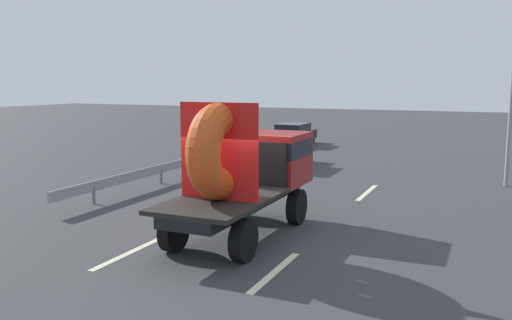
# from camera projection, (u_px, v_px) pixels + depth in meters

# --- Properties ---
(ground_plane) EXTENTS (120.00, 120.00, 0.00)m
(ground_plane) POSITION_uv_depth(u_px,v_px,m) (228.00, 239.00, 12.79)
(ground_plane) COLOR #38383A
(flatbed_truck) EXTENTS (2.02, 5.19, 3.28)m
(flatbed_truck) POSITION_uv_depth(u_px,v_px,m) (248.00, 167.00, 13.17)
(flatbed_truck) COLOR black
(flatbed_truck) RESTS_ON ground_plane
(distant_sedan) EXTENTS (1.87, 4.36, 1.42)m
(distant_sedan) POSITION_uv_depth(u_px,v_px,m) (274.00, 149.00, 23.69)
(distant_sedan) COLOR black
(distant_sedan) RESTS_ON ground_plane
(guardrail) EXTENTS (0.10, 14.64, 0.71)m
(guardrail) POSITION_uv_depth(u_px,v_px,m) (187.00, 162.00, 21.36)
(guardrail) COLOR gray
(guardrail) RESTS_ON ground_plane
(lane_dash_left_near) EXTENTS (0.16, 2.74, 0.01)m
(lane_dash_left_near) POSITION_uv_depth(u_px,v_px,m) (133.00, 251.00, 11.87)
(lane_dash_left_near) COLOR beige
(lane_dash_left_near) RESTS_ON ground_plane
(lane_dash_left_far) EXTENTS (0.16, 2.05, 0.01)m
(lane_dash_left_far) POSITION_uv_depth(u_px,v_px,m) (270.00, 187.00, 19.12)
(lane_dash_left_far) COLOR beige
(lane_dash_left_far) RESTS_ON ground_plane
(lane_dash_right_near) EXTENTS (0.16, 2.47, 0.01)m
(lane_dash_right_near) POSITION_uv_depth(u_px,v_px,m) (275.00, 272.00, 10.59)
(lane_dash_right_near) COLOR beige
(lane_dash_right_near) RESTS_ON ground_plane
(lane_dash_right_far) EXTENTS (0.16, 2.78, 0.01)m
(lane_dash_right_far) POSITION_uv_depth(u_px,v_px,m) (367.00, 192.00, 18.14)
(lane_dash_right_far) COLOR beige
(lane_dash_right_far) RESTS_ON ground_plane
(oncoming_car) EXTENTS (1.68, 3.91, 1.28)m
(oncoming_car) POSITION_uv_depth(u_px,v_px,m) (293.00, 133.00, 31.54)
(oncoming_car) COLOR black
(oncoming_car) RESTS_ON ground_plane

